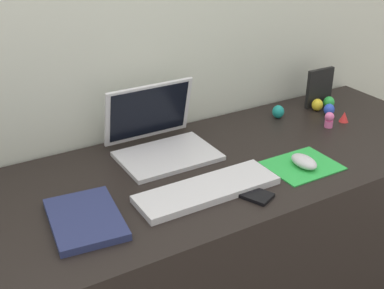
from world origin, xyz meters
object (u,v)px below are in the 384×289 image
Objects in this scene: toy_figurine_green at (329,102)px; toy_figurine_red at (344,117)px; laptop at (159,136)px; cell_phone at (249,193)px; notebook_pad at (85,219)px; keyboard at (207,190)px; toy_figurine_teal at (278,112)px; toy_figurine_yellow at (317,105)px; mouse at (304,162)px; toy_figurine_blue at (329,110)px; picture_frame at (319,88)px; toy_figurine_pink at (329,119)px.

toy_figurine_red is at bearing -109.94° from toy_figurine_green.
laptop is 2.34× the size of cell_phone.
keyboard is at bearing 0.43° from notebook_pad.
laptop is 0.50m from toy_figurine_teal.
toy_figurine_teal is (-0.17, 0.02, 0.00)m from toy_figurine_yellow.
laptop is at bearing 135.32° from mouse.
keyboard is at bearing -166.59° from toy_figurine_red.
toy_figurine_teal is at bearing 24.73° from notebook_pad.
toy_figurine_green is 1.01× the size of toy_figurine_yellow.
toy_figurine_teal reaches higher than toy_figurine_green.
toy_figurine_blue is 0.06m from toy_figurine_yellow.
picture_frame reaches higher than mouse.
toy_figurine_teal is (0.50, 0.02, -0.03)m from laptop.
notebook_pad is 1.04m from toy_figurine_blue.
toy_figurine_teal is (0.50, 0.31, 0.01)m from keyboard.
toy_figurine_yellow is (-0.06, 0.00, -0.00)m from toy_figurine_green.
toy_figurine_pink is at bearing -56.78° from toy_figurine_teal.
keyboard and notebook_pad have the same top height.
toy_figurine_yellow is 0.13m from toy_figurine_red.
notebook_pad is at bearing -166.78° from toy_figurine_green.
toy_figurine_teal is at bearing 173.79° from toy_figurine_green.
toy_figurine_pink is (-0.07, -0.14, 0.01)m from toy_figurine_yellow.
mouse is 0.51m from toy_figurine_green.
toy_figurine_red reaches higher than keyboard.
toy_figurine_yellow is at bearing 23.37° from keyboard.
laptop is 0.30m from keyboard.
toy_figurine_blue is 0.07m from toy_figurine_green.
notebook_pad is at bearing -172.93° from toy_figurine_red.
laptop is 3.12× the size of mouse.
keyboard is at bearing -155.33° from picture_frame.
toy_figurine_blue is 0.07m from toy_figurine_red.
toy_figurine_red reaches higher than notebook_pad.
toy_figurine_pink is at bearing -134.01° from toy_figurine_green.
laptop is 0.73m from toy_figurine_green.
picture_frame is at bearing 116.65° from toy_figurine_green.
notebook_pad is (-0.34, -0.26, -0.04)m from laptop.
mouse is 0.40× the size of notebook_pad.
keyboard is 0.72m from toy_figurine_blue.
picture_frame is at bearing 42.41° from mouse.
toy_figurine_blue is (0.68, -0.06, -0.03)m from laptop.
toy_figurine_red is (0.69, -0.13, -0.03)m from laptop.
toy_figurine_red is at bearing -87.26° from toy_figurine_blue.
toy_figurine_blue is at bearing 45.55° from toy_figurine_pink.
toy_figurine_pink reaches higher than toy_figurine_teal.
toy_figurine_red is at bearing -98.88° from picture_frame.
mouse is 0.67m from notebook_pad.
cell_phone is 0.66m from toy_figurine_blue.
toy_figurine_green is at bearing 70.06° from toy_figurine_red.
toy_figurine_teal is at bearing 157.03° from toy_figurine_blue.
laptop reaches higher than toy_figurine_teal.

